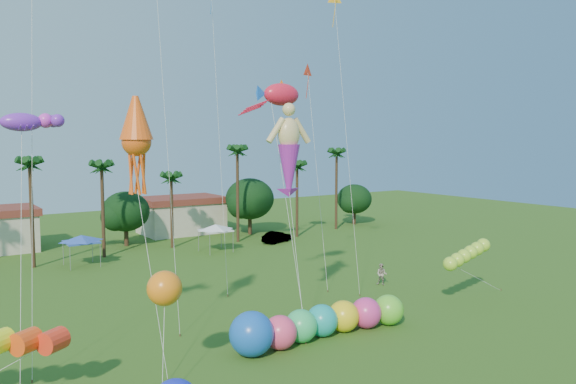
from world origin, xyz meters
TOP-DOWN VIEW (x-y plane):
  - tree_line at (3.57, 44.00)m, footprint 69.46×8.91m
  - buildings_row at (-3.09, 50.00)m, footprint 35.00×7.00m
  - tent_row at (-6.00, 36.33)m, footprint 31.00×4.00m
  - car_b at (16.62, 36.95)m, footprint 4.33×2.65m
  - spectator_b at (13.16, 15.31)m, footprint 1.06×1.12m
  - caterpillar_inflatable at (0.62, 7.95)m, footprint 12.59×2.73m
  - rainbow_tube at (-16.34, 8.34)m, footprint 8.51×4.27m
  - green_worm at (12.76, 7.79)m, footprint 10.15×2.48m
  - orange_ball_kite at (-9.42, 6.89)m, footprint 2.15×2.92m
  - merman_kite at (1.18, 11.65)m, footprint 2.78×4.91m
  - fish_kite at (2.45, 14.44)m, footprint 4.35×6.76m
  - squid_kite at (-9.04, 11.55)m, footprint 2.42×5.51m
  - lobster_kite at (-14.78, 11.72)m, footprint 3.85×5.69m
  - delta_kite_red at (8.26, 19.26)m, footprint 1.36×3.56m
  - delta_kite_yellow at (10.03, 17.97)m, footprint 1.39×4.70m
  - delta_kite_blue at (2.01, 24.25)m, footprint 1.89×5.36m

SIDE VIEW (x-z plane):
  - car_b at x=16.62m, z-range 0.00..1.35m
  - spectator_b at x=13.16m, z-range 0.00..1.83m
  - caterpillar_inflatable at x=0.62m, z-range -0.21..2.36m
  - buildings_row at x=-3.09m, z-range 0.00..4.00m
  - tent_row at x=-6.00m, z-range 2.45..3.05m
  - rainbow_tube at x=-16.34m, z-range 1.18..4.63m
  - green_worm at x=12.76m, z-range 1.31..5.20m
  - tree_line at x=3.57m, z-range -1.22..9.78m
  - orange_ball_kite at x=-9.42m, z-range 2.05..7.90m
  - merman_kite at x=1.18m, z-range 4.10..18.20m
  - squid_kite at x=-9.04m, z-range 4.76..19.50m
  - lobster_kite at x=-14.78m, z-range 6.21..19.98m
  - fish_kite at x=2.45m, z-range 7.26..23.55m
  - delta_kite_red at x=8.26m, z-range 8.39..26.96m
  - delta_kite_yellow at x=10.03m, z-range 11.19..35.64m
  - delta_kite_blue at x=2.01m, z-range 11.25..36.30m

